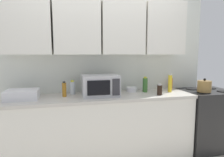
{
  "coord_description": "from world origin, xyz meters",
  "views": [
    {
      "loc": [
        -0.47,
        -2.83,
        1.45
      ],
      "look_at": [
        0.15,
        -0.25,
        1.12
      ],
      "focal_mm": 31.07,
      "sensor_mm": 36.0,
      "label": 1
    }
  ],
  "objects_px": {
    "microwave": "(100,85)",
    "bottle_green_oil": "(145,85)",
    "stove_range": "(205,118)",
    "bowl_ceramic_small": "(132,89)",
    "kettle": "(204,86)",
    "dish_rack": "(22,95)",
    "bottle_amber_vinegar": "(64,89)",
    "bottle_yellow_mustard": "(170,83)",
    "bottle_soy_dark": "(160,90)",
    "bottle_spice_jar": "(171,83)",
    "bottle_clear_tall": "(72,88)"
  },
  "relations": [
    {
      "from": "bottle_yellow_mustard",
      "to": "microwave",
      "type": "bearing_deg",
      "value": -179.22
    },
    {
      "from": "kettle",
      "to": "bottle_yellow_mustard",
      "type": "bearing_deg",
      "value": 160.41
    },
    {
      "from": "bottle_yellow_mustard",
      "to": "bottle_soy_dark",
      "type": "xyz_separation_m",
      "value": [
        -0.25,
        -0.16,
        -0.06
      ]
    },
    {
      "from": "stove_range",
      "to": "microwave",
      "type": "xyz_separation_m",
      "value": [
        -1.67,
        0.01,
        0.59
      ]
    },
    {
      "from": "kettle",
      "to": "bottle_amber_vinegar",
      "type": "distance_m",
      "value": 1.98
    },
    {
      "from": "stove_range",
      "to": "kettle",
      "type": "xyz_separation_m",
      "value": [
        -0.17,
        -0.14,
        0.54
      ]
    },
    {
      "from": "microwave",
      "to": "bottle_yellow_mustard",
      "type": "height_order",
      "value": "microwave"
    },
    {
      "from": "kettle",
      "to": "bottle_yellow_mustard",
      "type": "relative_size",
      "value": 0.74
    },
    {
      "from": "microwave",
      "to": "bowl_ceramic_small",
      "type": "bearing_deg",
      "value": 17.82
    },
    {
      "from": "bottle_soy_dark",
      "to": "dish_rack",
      "type": "bearing_deg",
      "value": 174.75
    },
    {
      "from": "kettle",
      "to": "dish_rack",
      "type": "relative_size",
      "value": 0.52
    },
    {
      "from": "microwave",
      "to": "bottle_clear_tall",
      "type": "xyz_separation_m",
      "value": [
        -0.36,
        0.2,
        -0.05
      ]
    },
    {
      "from": "bottle_spice_jar",
      "to": "bowl_ceramic_small",
      "type": "distance_m",
      "value": 0.68
    },
    {
      "from": "microwave",
      "to": "bottle_clear_tall",
      "type": "bearing_deg",
      "value": 150.99
    },
    {
      "from": "dish_rack",
      "to": "bowl_ceramic_small",
      "type": "bearing_deg",
      "value": 5.79
    },
    {
      "from": "stove_range",
      "to": "bottle_clear_tall",
      "type": "relative_size",
      "value": 4.7
    },
    {
      "from": "bottle_green_oil",
      "to": "kettle",
      "type": "bearing_deg",
      "value": -17.19
    },
    {
      "from": "dish_rack",
      "to": "bottle_spice_jar",
      "type": "relative_size",
      "value": 1.96
    },
    {
      "from": "bottle_yellow_mustard",
      "to": "bottle_green_oil",
      "type": "xyz_separation_m",
      "value": [
        -0.35,
        0.09,
        -0.02
      ]
    },
    {
      "from": "bottle_soy_dark",
      "to": "bowl_ceramic_small",
      "type": "distance_m",
      "value": 0.43
    },
    {
      "from": "bowl_ceramic_small",
      "to": "kettle",
      "type": "bearing_deg",
      "value": -17.18
    },
    {
      "from": "dish_rack",
      "to": "microwave",
      "type": "bearing_deg",
      "value": -0.69
    },
    {
      "from": "dish_rack",
      "to": "bottle_amber_vinegar",
      "type": "bearing_deg",
      "value": 4.53
    },
    {
      "from": "kettle",
      "to": "bowl_ceramic_small",
      "type": "bearing_deg",
      "value": 162.82
    },
    {
      "from": "bottle_yellow_mustard",
      "to": "bottle_green_oil",
      "type": "relative_size",
      "value": 1.19
    },
    {
      "from": "microwave",
      "to": "bottle_green_oil",
      "type": "distance_m",
      "value": 0.7
    },
    {
      "from": "kettle",
      "to": "microwave",
      "type": "relative_size",
      "value": 0.41
    },
    {
      "from": "microwave",
      "to": "bowl_ceramic_small",
      "type": "height_order",
      "value": "microwave"
    },
    {
      "from": "bottle_green_oil",
      "to": "bowl_ceramic_small",
      "type": "distance_m",
      "value": 0.21
    },
    {
      "from": "kettle",
      "to": "bottle_clear_tall",
      "type": "bearing_deg",
      "value": 169.43
    },
    {
      "from": "bottle_amber_vinegar",
      "to": "bottle_yellow_mustard",
      "type": "bearing_deg",
      "value": -1.41
    },
    {
      "from": "stove_range",
      "to": "bottle_spice_jar",
      "type": "height_order",
      "value": "bottle_spice_jar"
    },
    {
      "from": "dish_rack",
      "to": "bottle_spice_jar",
      "type": "xyz_separation_m",
      "value": [
        2.15,
        0.21,
        0.03
      ]
    },
    {
      "from": "bottle_clear_tall",
      "to": "bottle_spice_jar",
      "type": "relative_size",
      "value": 1.0
    },
    {
      "from": "kettle",
      "to": "microwave",
      "type": "xyz_separation_m",
      "value": [
        -1.5,
        0.15,
        0.05
      ]
    },
    {
      "from": "bottle_yellow_mustard",
      "to": "bottle_green_oil",
      "type": "distance_m",
      "value": 0.37
    },
    {
      "from": "bottle_soy_dark",
      "to": "bottle_amber_vinegar",
      "type": "bearing_deg",
      "value": 170.9
    },
    {
      "from": "kettle",
      "to": "bottle_spice_jar",
      "type": "relative_size",
      "value": 1.02
    },
    {
      "from": "microwave",
      "to": "bottle_soy_dark",
      "type": "xyz_separation_m",
      "value": [
        0.79,
        -0.15,
        -0.07
      ]
    },
    {
      "from": "dish_rack",
      "to": "bottle_green_oil",
      "type": "distance_m",
      "value": 1.66
    },
    {
      "from": "dish_rack",
      "to": "kettle",
      "type": "bearing_deg",
      "value": -3.7
    },
    {
      "from": "bottle_clear_tall",
      "to": "dish_rack",
      "type": "bearing_deg",
      "value": -163.08
    },
    {
      "from": "bottle_soy_dark",
      "to": "bottle_spice_jar",
      "type": "bearing_deg",
      "value": 43.92
    },
    {
      "from": "microwave",
      "to": "bottle_green_oil",
      "type": "relative_size",
      "value": 2.13
    },
    {
      "from": "kettle",
      "to": "bowl_ceramic_small",
      "type": "xyz_separation_m",
      "value": [
        -1.0,
        0.31,
        -0.06
      ]
    },
    {
      "from": "bottle_yellow_mustard",
      "to": "bowl_ceramic_small",
      "type": "height_order",
      "value": "bottle_yellow_mustard"
    },
    {
      "from": "stove_range",
      "to": "kettle",
      "type": "height_order",
      "value": "kettle"
    },
    {
      "from": "stove_range",
      "to": "bowl_ceramic_small",
      "type": "relative_size",
      "value": 5.99
    },
    {
      "from": "bottle_amber_vinegar",
      "to": "bottle_green_oil",
      "type": "relative_size",
      "value": 0.9
    },
    {
      "from": "bottle_yellow_mustard",
      "to": "bottle_soy_dark",
      "type": "bearing_deg",
      "value": -146.59
    }
  ]
}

